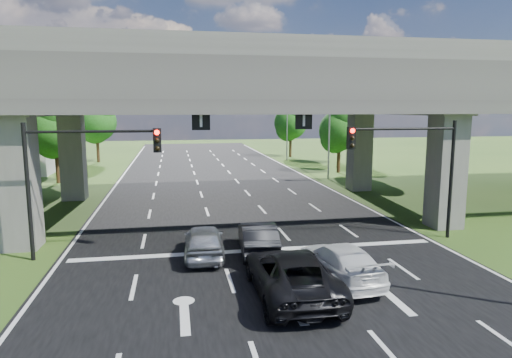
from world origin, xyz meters
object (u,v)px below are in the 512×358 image
object	(u,v)px
signal_right	(413,158)
streetlight_far	(325,116)
car_silver	(204,241)
streetlight_beyond	(284,114)
car_trailing	(291,274)
signal_left	(80,165)
car_dark	(258,238)
car_white	(339,262)

from	to	relation	value
signal_right	streetlight_far	size ratio (longest dim) A/B	0.60
streetlight_far	car_silver	bearing A→B (deg)	-121.12
streetlight_beyond	car_trailing	world-z (taller)	streetlight_beyond
signal_left	car_dark	bearing A→B (deg)	-7.01
car_silver	car_white	size ratio (longest dim) A/B	0.87
signal_left	streetlight_far	world-z (taller)	streetlight_far
signal_right	car_silver	distance (m)	11.00
streetlight_far	signal_right	bearing A→B (deg)	-96.47
signal_right	car_white	bearing A→B (deg)	-139.80
streetlight_far	car_dark	bearing A→B (deg)	-116.02
streetlight_far	streetlight_beyond	distance (m)	16.00
signal_left	car_trailing	size ratio (longest dim) A/B	1.04
car_dark	signal_right	bearing A→B (deg)	-168.56
car_white	car_dark	bearing A→B (deg)	-61.70
signal_left	signal_right	bearing A→B (deg)	0.00
signal_left	streetlight_beyond	bearing A→B (deg)	63.57
car_silver	car_trailing	size ratio (longest dim) A/B	0.75
signal_right	streetlight_beyond	xyz separation A→B (m)	(2.27, 36.06, 1.66)
car_dark	car_white	xyz separation A→B (m)	(2.50, -3.69, -0.02)
streetlight_far	car_dark	xyz separation A→B (m)	(-10.25, -21.00, -5.09)
car_white	car_trailing	size ratio (longest dim) A/B	0.85
streetlight_far	streetlight_beyond	world-z (taller)	same
car_dark	car_trailing	distance (m)	4.83
car_white	car_trailing	world-z (taller)	car_trailing
signal_left	car_silver	world-z (taller)	signal_left
streetlight_beyond	car_trailing	distance (m)	43.28
car_white	streetlight_far	bearing A→B (deg)	-113.23
car_dark	signal_left	bearing A→B (deg)	-2.31
streetlight_far	signal_left	bearing A→B (deg)	-131.78
streetlight_beyond	car_white	size ratio (longest dim) A/B	2.04
signal_left	car_white	world-z (taller)	signal_left
streetlight_beyond	car_silver	size ratio (longest dim) A/B	2.33
car_white	car_silver	bearing A→B (deg)	-42.63
signal_left	car_dark	distance (m)	8.45
signal_right	car_white	distance (m)	7.96
signal_right	streetlight_beyond	bearing A→B (deg)	86.39
car_trailing	car_white	bearing A→B (deg)	-151.97
signal_left	streetlight_far	distance (m)	26.95
streetlight_beyond	car_dark	size ratio (longest dim) A/B	2.25
car_white	streetlight_beyond	bearing A→B (deg)	-106.58
signal_right	car_dark	world-z (taller)	signal_right
car_white	signal_left	bearing A→B (deg)	-30.28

